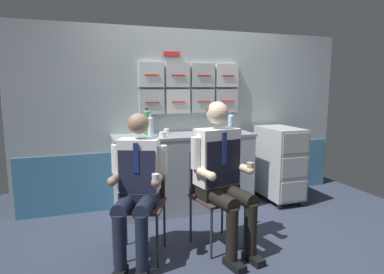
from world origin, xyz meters
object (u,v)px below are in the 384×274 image
(espresso_cup_small, at_px, (231,130))
(snack_banana, at_px, (217,130))
(water_bottle_tall, at_px, (231,124))
(folding_chair_left, at_px, (142,192))
(folding_chair_right, at_px, (212,186))
(crew_member_right, at_px, (222,168))
(crew_member_left, at_px, (137,182))
(service_trolley, at_px, (279,162))

(espresso_cup_small, relative_size, snack_banana, 0.40)
(water_bottle_tall, bearing_deg, snack_banana, 106.62)
(folding_chair_left, xyz_separation_m, water_bottle_tall, (1.17, 0.67, 0.49))
(folding_chair_right, relative_size, espresso_cup_small, 12.52)
(folding_chair_right, xyz_separation_m, crew_member_right, (0.03, -0.16, 0.21))
(crew_member_right, distance_m, snack_banana, 1.19)
(crew_member_right, height_order, snack_banana, crew_member_right)
(water_bottle_tall, bearing_deg, crew_member_left, -146.31)
(folding_chair_left, relative_size, crew_member_left, 0.70)
(folding_chair_right, distance_m, espresso_cup_small, 1.08)
(water_bottle_tall, bearing_deg, service_trolley, 4.79)
(folding_chair_left, bearing_deg, crew_member_left, -113.13)
(snack_banana, bearing_deg, espresso_cup_small, -45.40)
(folding_chair_right, distance_m, crew_member_right, 0.26)
(folding_chair_right, bearing_deg, folding_chair_left, 176.94)
(folding_chair_left, distance_m, crew_member_left, 0.22)
(folding_chair_left, bearing_deg, espresso_cup_small, 32.41)
(folding_chair_left, height_order, crew_member_right, crew_member_right)
(crew_member_left, relative_size, espresso_cup_small, 17.99)
(folding_chair_right, xyz_separation_m, espresso_cup_small, (0.58, 0.81, 0.41))
(water_bottle_tall, bearing_deg, folding_chair_left, -150.14)
(espresso_cup_small, bearing_deg, crew_member_right, -119.55)
(crew_member_left, bearing_deg, water_bottle_tall, 33.69)
(folding_chair_left, bearing_deg, crew_member_right, -15.65)
(espresso_cup_small, bearing_deg, folding_chair_right, -125.42)
(service_trolley, bearing_deg, folding_chair_left, -158.86)
(folding_chair_left, xyz_separation_m, crew_member_left, (-0.06, -0.15, 0.15))
(folding_chair_left, bearing_deg, water_bottle_tall, 29.86)
(crew_member_right, distance_m, water_bottle_tall, 1.03)
(snack_banana, bearing_deg, service_trolley, -12.21)
(crew_member_left, relative_size, snack_banana, 7.24)
(folding_chair_left, distance_m, espresso_cup_small, 1.51)
(folding_chair_left, height_order, snack_banana, snack_banana)
(service_trolley, distance_m, folding_chair_right, 1.47)
(folding_chair_left, relative_size, snack_banana, 5.04)
(service_trolley, bearing_deg, water_bottle_tall, -175.21)
(water_bottle_tall, xyz_separation_m, espresso_cup_small, (0.06, 0.11, -0.08))
(folding_chair_left, bearing_deg, folding_chair_right, -3.06)
(snack_banana, bearing_deg, folding_chair_left, -140.60)
(service_trolley, xyz_separation_m, crew_member_right, (-1.22, -0.92, 0.24))
(folding_chair_right, bearing_deg, crew_member_left, -170.69)
(crew_member_left, bearing_deg, folding_chair_left, 66.87)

